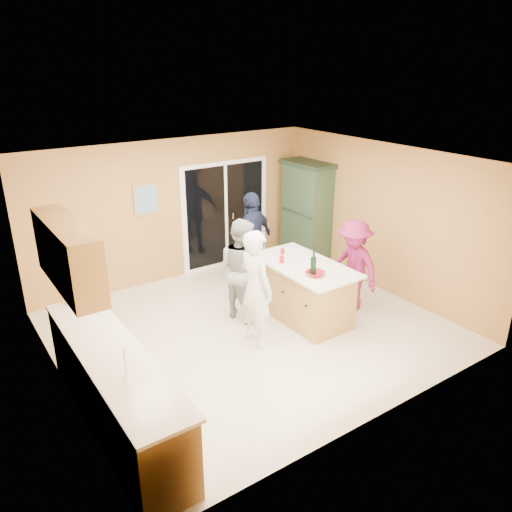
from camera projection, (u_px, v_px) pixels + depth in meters
floor at (252, 329)px, 7.69m from camera, size 5.50×5.50×0.00m
ceiling at (251, 161)px, 6.73m from camera, size 5.50×5.00×0.10m
wall_back at (175, 210)px, 9.13m from camera, size 5.50×0.10×2.60m
wall_front at (383, 320)px, 5.30m from camera, size 5.50×0.10×2.60m
wall_left at (54, 299)px, 5.77m from camera, size 0.10×5.00×2.60m
wall_right at (382, 219)px, 8.66m from camera, size 0.10×5.00×2.60m
left_cabinet_run at (119, 396)px, 5.43m from camera, size 0.65×3.05×1.24m
upper_cabinets at (68, 255)px, 5.49m from camera, size 0.35×1.60×0.75m
sliding_door at (226, 214)px, 9.75m from camera, size 1.90×0.07×2.10m
framed_picture at (146, 199)px, 8.71m from camera, size 0.46×0.04×0.56m
kitchen_island at (303, 293)px, 7.91m from camera, size 0.95×1.76×0.92m
green_hutch at (306, 214)px, 9.96m from camera, size 0.59×1.11×2.04m
woman_white at (256, 288)px, 7.03m from camera, size 0.44×0.65×1.74m
woman_grey at (242, 269)px, 7.81m from camera, size 0.77×0.91×1.64m
woman_navy at (253, 240)px, 8.86m from camera, size 1.12×0.77×1.76m
woman_magenta at (353, 266)px, 8.06m from camera, size 0.60×1.01×1.53m
serving_bowl at (315, 273)px, 7.31m from camera, size 0.33×0.33×0.06m
tulip_vase at (70, 288)px, 6.38m from camera, size 0.24×0.18×0.43m
tumbler_near at (282, 259)px, 7.76m from camera, size 0.10×0.10×0.11m
tumbler_far at (283, 251)px, 8.11m from camera, size 0.08×0.08×0.09m
wine_bottle at (313, 266)px, 7.29m from camera, size 0.09×0.09×0.38m
white_plate at (297, 249)px, 8.30m from camera, size 0.30×0.30×0.02m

